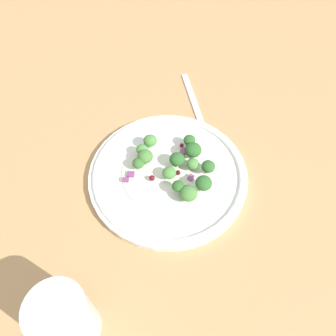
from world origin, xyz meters
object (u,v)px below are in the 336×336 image
broccoli_floret_0 (193,164)px  water_glass (65,319)px  broccoli_floret_2 (150,141)px  broccoli_floret_1 (169,173)px  plate (168,174)px  fork (196,108)px

broccoli_floret_0 → water_glass: size_ratio=0.21×
broccoli_floret_0 → broccoli_floret_2: (3.69, 7.85, 0.23)cm
water_glass → broccoli_floret_0: bearing=-25.4°
broccoli_floret_0 → broccoli_floret_1: 4.31cm
broccoli_floret_2 → broccoli_floret_1: bearing=-145.0°
broccoli_floret_1 → broccoli_floret_2: 7.36cm
plate → fork: plate is taller
broccoli_floret_2 → water_glass: size_ratio=0.23×
broccoli_floret_1 → fork: (17.83, -2.85, -2.50)cm
plate → water_glass: 26.83cm
plate → broccoli_floret_2: 6.71cm
broccoli_floret_0 → broccoli_floret_1: same height
plate → water_glass: bearing=161.1°
plate → water_glass: (-25.05, 8.60, 4.31)cm
broccoli_floret_1 → water_glass: size_ratio=0.22×
water_glass → broccoli_floret_2: bearing=-8.9°
fork → water_glass: bearing=164.3°
plate → broccoli_floret_2: (5.05, 3.88, 2.13)cm
broccoli_floret_1 → fork: 18.23cm
broccoli_floret_0 → broccoli_floret_1: (-2.34, 3.63, -0.01)cm
broccoli_floret_2 → fork: size_ratio=0.13×
broccoli_floret_0 → broccoli_floret_1: size_ratio=0.92×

